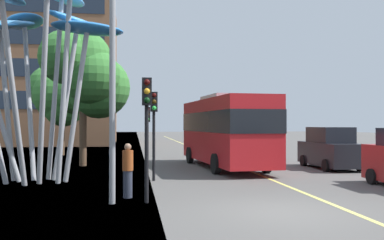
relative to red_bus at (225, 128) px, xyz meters
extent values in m
cube|color=#54514F|center=(-0.77, -11.46, -2.14)|extent=(120.00, 240.00, 0.10)
cube|color=#E0D666|center=(0.91, -11.46, -2.10)|extent=(0.16, 144.00, 0.01)
cube|color=red|center=(0.00, 0.00, -0.12)|extent=(3.29, 9.91, 3.24)
cube|color=black|center=(0.00, 0.00, 0.33)|extent=(3.32, 10.00, 1.04)
cube|color=yellow|center=(-0.40, 4.78, 1.20)|extent=(1.37, 0.21, 0.36)
cube|color=#B2B2B7|center=(0.00, 0.00, 1.62)|extent=(2.14, 3.55, 0.24)
cylinder|color=black|center=(0.98, 3.11, -1.61)|extent=(0.36, 0.98, 0.96)
cylinder|color=black|center=(-1.49, 2.90, -1.61)|extent=(0.36, 0.98, 0.96)
cylinder|color=black|center=(1.46, -2.57, -1.61)|extent=(0.36, 0.98, 0.96)
cylinder|color=black|center=(-1.01, -2.77, -1.61)|extent=(0.36, 0.98, 0.96)
cylinder|color=#9EA0A5|center=(-7.04, -4.63, 0.99)|extent=(1.06, 0.25, 6.19)
ellipsoid|color=#2D7FD1|center=(-6.62, -4.65, 4.07)|extent=(3.00, 1.75, 0.73)
cylinder|color=#9EA0A5|center=(-7.58, -3.66, 1.27)|extent=(1.12, 1.01, 6.76)
ellipsoid|color=#4CA3E5|center=(-7.16, -3.29, 4.63)|extent=(3.17, 2.99, 1.00)
cylinder|color=#9EA0A5|center=(-8.09, -3.27, 1.90)|extent=(0.64, 1.22, 8.01)
cylinder|color=#9EA0A5|center=(-9.22, -3.12, 1.37)|extent=(1.14, 2.26, 6.99)
ellipsoid|color=#4299E0|center=(-9.66, -2.12, 4.84)|extent=(2.64, 3.35, 0.44)
cylinder|color=#9EA0A5|center=(-9.96, -3.78, 1.13)|extent=(0.98, 0.67, 6.46)
cylinder|color=#9EA0A5|center=(-9.02, -6.30, 1.26)|extent=(0.64, 1.90, 6.75)
cylinder|color=#9EA0A5|center=(-8.11, -5.70, 1.75)|extent=(0.82, 1.57, 7.72)
cylinder|color=#9EA0A5|center=(-7.43, -5.15, 1.90)|extent=(0.78, 0.53, 7.99)
cylinder|color=black|center=(-4.38, -9.67, -0.26)|extent=(0.12, 0.12, 3.66)
cube|color=black|center=(-4.38, -9.81, 1.16)|extent=(0.28, 0.24, 0.80)
sphere|color=#390706|center=(-4.38, -9.94, 1.42)|extent=(0.18, 0.18, 0.18)
sphere|color=orange|center=(-4.38, -9.94, 1.16)|extent=(0.18, 0.18, 0.18)
sphere|color=black|center=(-4.38, -9.94, 0.90)|extent=(0.18, 0.18, 0.18)
cylinder|color=black|center=(-3.95, -4.74, -0.29)|extent=(0.12, 0.12, 3.61)
cube|color=black|center=(-3.95, -4.88, 1.12)|extent=(0.28, 0.24, 0.80)
sphere|color=#390706|center=(-3.95, -5.01, 1.38)|extent=(0.18, 0.18, 0.18)
sphere|color=#3A2707|center=(-3.95, -5.01, 1.12)|extent=(0.18, 0.18, 0.18)
sphere|color=green|center=(-3.95, -5.01, 0.86)|extent=(0.18, 0.18, 0.18)
cylinder|color=black|center=(-4.05, 0.78, -0.48)|extent=(0.12, 0.12, 3.22)
cube|color=black|center=(-4.05, 0.64, 0.73)|extent=(0.28, 0.24, 0.80)
sphere|color=#390706|center=(-4.05, 0.51, 0.99)|extent=(0.18, 0.18, 0.18)
sphere|color=#3A2707|center=(-4.05, 0.51, 0.73)|extent=(0.18, 0.18, 0.18)
sphere|color=green|center=(-4.05, 0.51, 0.47)|extent=(0.18, 0.18, 0.18)
cylinder|color=black|center=(4.31, -6.85, -1.79)|extent=(0.20, 0.60, 0.60)
cube|color=black|center=(5.37, -1.01, -1.33)|extent=(1.75, 4.58, 1.17)
cube|color=black|center=(5.37, -1.01, -0.34)|extent=(1.61, 2.52, 0.80)
cylinder|color=black|center=(6.25, 0.41, -1.79)|extent=(0.20, 0.60, 0.60)
cylinder|color=black|center=(4.49, 0.41, -1.79)|extent=(0.20, 0.60, 0.60)
cylinder|color=black|center=(6.25, -2.43, -1.79)|extent=(0.20, 0.60, 0.60)
cylinder|color=black|center=(4.49, -2.43, -1.79)|extent=(0.20, 0.60, 0.60)
cylinder|color=gray|center=(-5.37, -9.70, 1.86)|extent=(0.18, 0.18, 7.90)
cylinder|color=brown|center=(-7.56, 2.14, -0.47)|extent=(0.40, 0.40, 3.25)
sphere|color=#387A33|center=(-8.33, 1.19, 3.77)|extent=(2.92, 2.92, 2.92)
sphere|color=#387A33|center=(-7.03, 1.44, 2.81)|extent=(3.10, 3.10, 3.10)
sphere|color=#387A33|center=(-6.73, 2.46, 2.29)|extent=(3.52, 3.52, 3.52)
sphere|color=#387A33|center=(-7.58, 1.68, 3.72)|extent=(3.23, 3.23, 3.23)
cylinder|color=brown|center=(-10.04, 10.69, -0.70)|extent=(0.33, 0.33, 2.79)
sphere|color=#387A33|center=(-9.07, 9.54, 2.29)|extent=(2.79, 2.79, 2.79)
sphere|color=#387A33|center=(-11.01, 11.84, 2.95)|extent=(3.58, 3.58, 3.58)
sphere|color=#387A33|center=(-9.89, 10.35, 1.55)|extent=(3.02, 3.02, 3.02)
sphere|color=#387A33|center=(-10.23, 10.53, 2.37)|extent=(3.82, 3.82, 3.82)
sphere|color=#387A33|center=(-9.35, 11.04, 2.51)|extent=(3.84, 3.84, 3.84)
cylinder|color=#2D3342|center=(-4.94, -8.73, -1.67)|extent=(0.29, 0.29, 0.85)
cylinder|color=#99471E|center=(-4.94, -8.73, -0.92)|extent=(0.34, 0.34, 0.63)
sphere|color=#937056|center=(-4.94, -8.73, -0.50)|extent=(0.22, 0.22, 0.22)
cube|color=brown|center=(-17.96, 29.76, 6.06)|extent=(21.66, 13.92, 16.31)
cube|color=#1E2838|center=(-17.96, 22.78, 2.64)|extent=(20.36, 0.08, 1.83)
cube|color=#1E2838|center=(-17.96, 22.78, 5.90)|extent=(20.36, 0.08, 1.83)
cube|color=#1E2838|center=(-17.96, 22.78, 9.16)|extent=(20.36, 0.08, 1.83)
cube|color=#1E2838|center=(-17.96, 22.78, 12.43)|extent=(20.36, 0.08, 1.83)
camera|label=1|loc=(-4.73, -22.49, 0.22)|focal=40.66mm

